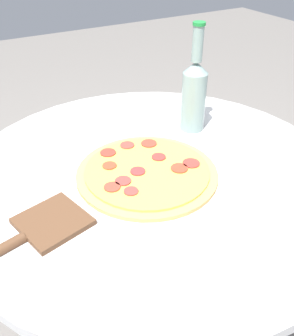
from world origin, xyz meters
The scene contains 6 objects.
ground_plane centered at (0.00, 0.00, 0.00)m, with size 8.00×8.00×0.00m, color slate.
table centered at (0.00, 0.00, 0.50)m, with size 0.96×0.96×0.70m.
pizza centered at (-0.02, 0.03, 0.71)m, with size 0.34×0.34×0.02m.
beer_bottle centered at (0.12, -0.21, 0.81)m, with size 0.07×0.07×0.30m.
pizza_paddle centered at (-0.08, 0.31, 0.71)m, with size 0.15×0.26×0.02m.
napkin centered at (-0.28, 0.18, 0.70)m, with size 0.16×0.13×0.01m.
Camera 1 is at (-0.66, 0.39, 1.22)m, focal length 40.00 mm.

